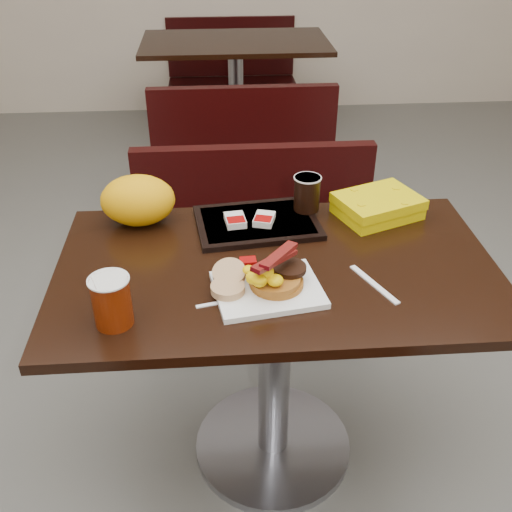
{
  "coord_description": "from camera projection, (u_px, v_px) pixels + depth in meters",
  "views": [
    {
      "loc": [
        -0.15,
        -1.33,
        1.64
      ],
      "look_at": [
        -0.06,
        -0.06,
        0.82
      ],
      "focal_mm": 41.38,
      "sensor_mm": 36.0,
      "label": 1
    }
  ],
  "objects": [
    {
      "name": "clamshell",
      "position": [
        378.0,
        206.0,
        1.82
      ],
      "size": [
        0.29,
        0.26,
        0.07
      ],
      "primitive_type": "cube",
      "rotation": [
        0.0,
        0.0,
        0.38
      ],
      "color": "#D8BD03",
      "rests_on": "table_near"
    },
    {
      "name": "condiment_syrup",
      "position": [
        276.0,
        259.0,
        1.62
      ],
      "size": [
        0.04,
        0.03,
        0.01
      ],
      "primitive_type": "cube",
      "rotation": [
        0.0,
        0.0,
        -0.11
      ],
      "color": "#B43807",
      "rests_on": "table_near"
    },
    {
      "name": "hashbrown_sleeve_right",
      "position": [
        264.0,
        219.0,
        1.76
      ],
      "size": [
        0.08,
        0.09,
        0.02
      ],
      "primitive_type": "cube",
      "rotation": [
        0.0,
        0.0,
        -0.28
      ],
      "color": "silver",
      "rests_on": "tray"
    },
    {
      "name": "fork",
      "position": [
        212.0,
        304.0,
        1.46
      ],
      "size": [
        0.11,
        0.05,
        0.0
      ],
      "primitive_type": null,
      "rotation": [
        0.0,
        0.0,
        0.22
      ],
      "color": "white",
      "rests_on": "table_near"
    },
    {
      "name": "bench_near_n",
      "position": [
        257.0,
        249.0,
        2.4
      ],
      "size": [
        1.0,
        0.46,
        0.72
      ],
      "primitive_type": null,
      "color": "black",
      "rests_on": "floor"
    },
    {
      "name": "tray",
      "position": [
        257.0,
        223.0,
        1.78
      ],
      "size": [
        0.39,
        0.3,
        0.02
      ],
      "primitive_type": "cube",
      "rotation": [
        0.0,
        0.0,
        0.12
      ],
      "color": "black",
      "rests_on": "table_near"
    },
    {
      "name": "muffin_bottom",
      "position": [
        228.0,
        288.0,
        1.47
      ],
      "size": [
        0.1,
        0.1,
        0.02
      ],
      "primitive_type": "cylinder",
      "rotation": [
        0.0,
        0.0,
        0.25
      ],
      "color": "tan",
      "rests_on": "platter"
    },
    {
      "name": "floor",
      "position": [
        273.0,
        447.0,
        2.01
      ],
      "size": [
        6.0,
        7.0,
        0.01
      ],
      "primitive_type": "cube",
      "color": "slate",
      "rests_on": "ground"
    },
    {
      "name": "paper_bag",
      "position": [
        138.0,
        200.0,
        1.76
      ],
      "size": [
        0.23,
        0.18,
        0.15
      ],
      "primitive_type": "ellipsoid",
      "rotation": [
        0.0,
        0.0,
        -0.07
      ],
      "color": "#F9A908",
      "rests_on": "table_near"
    },
    {
      "name": "platter",
      "position": [
        268.0,
        290.0,
        1.5
      ],
      "size": [
        0.3,
        0.25,
        0.02
      ],
      "primitive_type": "cube",
      "rotation": [
        0.0,
        0.0,
        0.16
      ],
      "color": "white",
      "rests_on": "table_near"
    },
    {
      "name": "sausage_patty",
      "position": [
        290.0,
        268.0,
        1.5
      ],
      "size": [
        0.11,
        0.11,
        0.01
      ],
      "primitive_type": "cylinder",
      "rotation": [
        0.0,
        0.0,
        -0.29
      ],
      "color": "black",
      "rests_on": "pancake_stack"
    },
    {
      "name": "table_far",
      "position": [
        236.0,
        98.0,
        3.99
      ],
      "size": [
        1.2,
        0.7,
        0.75
      ],
      "primitive_type": null,
      "color": "black",
      "rests_on": "floor"
    },
    {
      "name": "table_near",
      "position": [
        274.0,
        366.0,
        1.81
      ],
      "size": [
        1.2,
        0.7,
        0.75
      ],
      "primitive_type": null,
      "color": "black",
      "rests_on": "floor"
    },
    {
      "name": "scrambled_eggs",
      "position": [
        263.0,
        273.0,
        1.45
      ],
      "size": [
        0.09,
        0.08,
        0.05
      ],
      "primitive_type": "ellipsoid",
      "rotation": [
        0.0,
        0.0,
        -0.06
      ],
      "color": "#F7E804",
      "rests_on": "pancake_stack"
    },
    {
      "name": "condiment_ketchup",
      "position": [
        248.0,
        261.0,
        1.61
      ],
      "size": [
        0.05,
        0.04,
        0.01
      ],
      "primitive_type": "cube",
      "rotation": [
        0.0,
        0.0,
        0.06
      ],
      "color": "#8C0504",
      "rests_on": "table_near"
    },
    {
      "name": "hashbrown_sleeve_left",
      "position": [
        235.0,
        220.0,
        1.76
      ],
      "size": [
        0.07,
        0.09,
        0.02
      ],
      "primitive_type": "cube",
      "rotation": [
        0.0,
        0.0,
        0.13
      ],
      "color": "silver",
      "rests_on": "tray"
    },
    {
      "name": "bench_far_n",
      "position": [
        232.0,
        71.0,
        4.58
      ],
      "size": [
        1.0,
        0.46,
        0.72
      ],
      "primitive_type": null,
      "color": "black",
      "rests_on": "floor"
    },
    {
      "name": "muffin_top",
      "position": [
        229.0,
        273.0,
        1.51
      ],
      "size": [
        0.1,
        0.1,
        0.05
      ],
      "primitive_type": "cylinder",
      "rotation": [
        0.38,
        0.0,
        -0.24
      ],
      "color": "tan",
      "rests_on": "platter"
    },
    {
      "name": "pancake_stack",
      "position": [
        277.0,
        280.0,
        1.49
      ],
      "size": [
        0.17,
        0.17,
        0.03
      ],
      "primitive_type": "cylinder",
      "rotation": [
        0.0,
        0.0,
        -0.28
      ],
      "color": "#A2681B",
      "rests_on": "platter"
    },
    {
      "name": "coffee_cup_near",
      "position": [
        112.0,
        301.0,
        1.37
      ],
      "size": [
        0.1,
        0.1,
        0.13
      ],
      "primitive_type": "cylinder",
      "rotation": [
        0.0,
        0.0,
        -0.16
      ],
      "color": "#9B2905",
      "rests_on": "table_near"
    },
    {
      "name": "bacon_strips",
      "position": [
        275.0,
        259.0,
        1.45
      ],
      "size": [
        0.16,
        0.17,
        0.01
      ],
      "primitive_type": null,
      "rotation": [
        0.0,
        0.0,
        0.84
      ],
      "color": "#44040A",
      "rests_on": "scrambled_eggs"
    },
    {
      "name": "knife",
      "position": [
        374.0,
        284.0,
        1.53
      ],
      "size": [
        0.09,
        0.18,
        0.0
      ],
      "primitive_type": "cube",
      "rotation": [
        0.0,
        0.0,
        -1.15
      ],
      "color": "white",
      "rests_on": "table_near"
    },
    {
      "name": "coffee_cup_far",
      "position": [
        307.0,
        193.0,
        1.81
      ],
      "size": [
        0.1,
        0.1,
        0.11
      ],
      "primitive_type": "cylinder",
      "rotation": [
        0.0,
        0.0,
        0.26
      ],
      "color": "black",
      "rests_on": "tray"
    },
    {
      "name": "bench_far_s",
      "position": [
        242.0,
        139.0,
        3.41
      ],
      "size": [
        1.0,
        0.46,
        0.72
      ],
      "primitive_type": null,
      "color": "black",
      "rests_on": "floor"
    }
  ]
}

